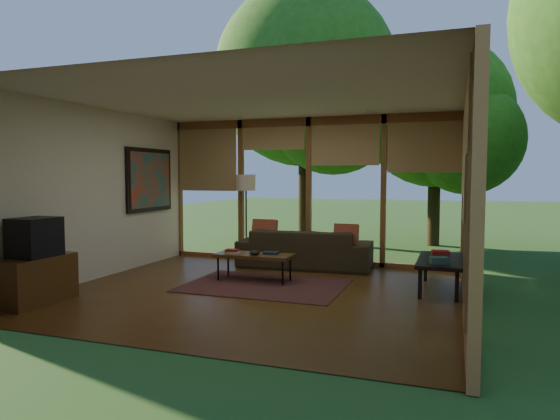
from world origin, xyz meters
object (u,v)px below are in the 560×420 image
at_px(coffee_table, 254,256).
at_px(side_console, 440,262).
at_px(sofa, 305,248).
at_px(floor_lamp, 246,188).
at_px(media_cabinet, 35,280).
at_px(television, 35,237).

bearing_deg(coffee_table, side_console, 6.30).
relative_size(sofa, side_console, 1.66).
xyz_separation_m(sofa, floor_lamp, (-1.24, 0.25, 1.07)).
bearing_deg(sofa, floor_lamp, -15.33).
xyz_separation_m(media_cabinet, coffee_table, (2.14, 2.17, 0.09)).
xyz_separation_m(sofa, side_console, (2.32, -1.06, 0.07)).
distance_m(television, floor_lamp, 4.03).
bearing_deg(coffee_table, sofa, 73.17).
height_order(media_cabinet, television, television).
distance_m(media_cabinet, coffee_table, 3.05).
distance_m(television, coffee_table, 3.07).
relative_size(television, floor_lamp, 0.33).
relative_size(media_cabinet, floor_lamp, 0.61).
height_order(sofa, television, television).
xyz_separation_m(coffee_table, side_console, (2.73, 0.30, 0.02)).
bearing_deg(floor_lamp, side_console, -20.17).
bearing_deg(sofa, television, 50.49).
relative_size(media_cabinet, side_console, 0.71).
bearing_deg(side_console, media_cabinet, -153.11).
distance_m(media_cabinet, side_console, 5.46).
relative_size(floor_lamp, coffee_table, 1.38).
relative_size(sofa, media_cabinet, 2.33).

